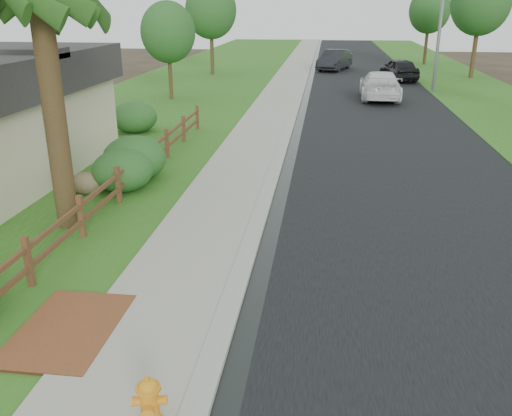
# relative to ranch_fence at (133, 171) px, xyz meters

# --- Properties ---
(ground) EXTENTS (120.00, 120.00, 0.00)m
(ground) POSITION_rel_ranch_fence_xyz_m (3.60, -6.40, -0.62)
(ground) COLOR #31251B
(road) EXTENTS (8.00, 90.00, 0.02)m
(road) POSITION_rel_ranch_fence_xyz_m (8.20, 28.60, -0.61)
(road) COLOR black
(road) RESTS_ON ground
(curb) EXTENTS (0.40, 90.00, 0.12)m
(curb) POSITION_rel_ranch_fence_xyz_m (4.00, 28.60, -0.56)
(curb) COLOR gray
(curb) RESTS_ON ground
(wet_gutter) EXTENTS (0.50, 90.00, 0.00)m
(wet_gutter) POSITION_rel_ranch_fence_xyz_m (4.35, 28.60, -0.60)
(wet_gutter) COLOR black
(wet_gutter) RESTS_ON road
(sidewalk) EXTENTS (2.20, 90.00, 0.10)m
(sidewalk) POSITION_rel_ranch_fence_xyz_m (2.70, 28.60, -0.57)
(sidewalk) COLOR gray
(sidewalk) RESTS_ON ground
(grass_strip) EXTENTS (1.60, 90.00, 0.06)m
(grass_strip) POSITION_rel_ranch_fence_xyz_m (0.80, 28.60, -0.59)
(grass_strip) COLOR #265618
(grass_strip) RESTS_ON ground
(lawn_near) EXTENTS (9.00, 90.00, 0.04)m
(lawn_near) POSITION_rel_ranch_fence_xyz_m (-4.40, 28.60, -0.60)
(lawn_near) COLOR #265618
(lawn_near) RESTS_ON ground
(verge_far) EXTENTS (6.00, 90.00, 0.04)m
(verge_far) POSITION_rel_ranch_fence_xyz_m (15.10, 28.60, -0.60)
(verge_far) COLOR #265618
(verge_far) RESTS_ON ground
(brick_patch) EXTENTS (1.60, 2.40, 0.11)m
(brick_patch) POSITION_rel_ranch_fence_xyz_m (1.40, -7.40, -0.56)
(brick_patch) COLOR brown
(brick_patch) RESTS_ON ground
(ranch_fence) EXTENTS (0.12, 16.92, 1.10)m
(ranch_fence) POSITION_rel_ranch_fence_xyz_m (0.00, 0.00, 0.00)
(ranch_fence) COLOR #53341B
(ranch_fence) RESTS_ON ground
(fire_hydrant) EXTENTS (0.51, 0.41, 0.77)m
(fire_hydrant) POSITION_rel_ranch_fence_xyz_m (3.50, -9.41, -0.17)
(fire_hydrant) COLOR orange
(fire_hydrant) RESTS_ON sidewalk
(white_suv) EXTENTS (2.37, 5.56, 1.60)m
(white_suv) POSITION_rel_ranch_fence_xyz_m (8.70, 17.92, 0.20)
(white_suv) COLOR silver
(white_suv) RESTS_ON road
(dark_car_mid) EXTENTS (2.68, 4.90, 1.58)m
(dark_car_mid) POSITION_rel_ranch_fence_xyz_m (10.80, 26.59, 0.19)
(dark_car_mid) COLOR black
(dark_car_mid) RESTS_ON road
(dark_car_far) EXTENTS (3.15, 5.29, 1.65)m
(dark_car_far) POSITION_rel_ranch_fence_xyz_m (6.20, 32.55, 0.23)
(dark_car_far) COLOR black
(dark_car_far) RESTS_ON road
(boulder) EXTENTS (1.02, 0.78, 0.67)m
(boulder) POSITION_rel_ranch_fence_xyz_m (-1.25, -0.48, -0.28)
(boulder) COLOR brown
(boulder) RESTS_ON ground
(shrub_b) EXTENTS (2.26, 2.26, 1.26)m
(shrub_b) POSITION_rel_ranch_fence_xyz_m (-0.30, -0.04, 0.01)
(shrub_b) COLOR #19471E
(shrub_b) RESTS_ON ground
(shrub_c) EXTENTS (2.33, 2.33, 1.42)m
(shrub_c) POSITION_rel_ranch_fence_xyz_m (-0.30, 1.04, 0.09)
(shrub_c) COLOR #19471E
(shrub_c) RESTS_ON ground
(shrub_d) EXTENTS (1.97, 1.97, 1.33)m
(shrub_d) POSITION_rel_ranch_fence_xyz_m (-2.59, 7.60, 0.05)
(shrub_d) COLOR #19471E
(shrub_d) RESTS_ON ground
(tree_near_left) EXTENTS (3.08, 3.08, 5.46)m
(tree_near_left) POSITION_rel_ranch_fence_xyz_m (-3.40, 16.33, 3.14)
(tree_near_left) COLOR #342515
(tree_near_left) RESTS_ON ground
(tree_mid_left) EXTENTS (3.89, 3.89, 6.96)m
(tree_mid_left) POSITION_rel_ranch_fence_xyz_m (-3.35, 28.11, 4.19)
(tree_mid_left) COLOR #342515
(tree_mid_left) RESTS_ON ground
(tree_mid_right) EXTENTS (4.23, 4.23, 7.68)m
(tree_mid_right) POSITION_rel_ranch_fence_xyz_m (16.39, 28.66, 4.71)
(tree_mid_right) COLOR #342515
(tree_mid_right) RESTS_ON ground
(tree_far_right) EXTENTS (3.63, 3.63, 6.70)m
(tree_far_right) POSITION_rel_ranch_fence_xyz_m (14.46, 38.21, 4.07)
(tree_far_right) COLOR #342515
(tree_far_right) RESTS_ON ground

